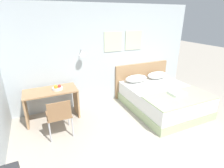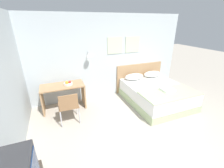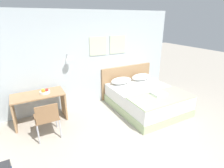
% 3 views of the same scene
% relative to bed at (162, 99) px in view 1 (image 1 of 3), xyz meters
% --- Properties ---
extents(wall_back, '(5.52, 0.31, 2.65)m').
position_rel_bed_xyz_m(wall_back, '(-1.32, 1.09, 1.05)').
color(wall_back, silver).
rests_on(wall_back, ground_plane).
extents(bed, '(1.68, 2.01, 0.56)m').
position_rel_bed_xyz_m(bed, '(0.00, 0.00, 0.00)').
color(bed, '#B2C693').
rests_on(bed, ground_plane).
extents(headboard, '(1.80, 0.06, 1.01)m').
position_rel_bed_xyz_m(headboard, '(-0.00, 1.03, 0.23)').
color(headboard, '#A87F56').
rests_on(headboard, ground_plane).
extents(pillow_left, '(0.67, 0.39, 0.20)m').
position_rel_bed_xyz_m(pillow_left, '(-0.38, 0.76, 0.38)').
color(pillow_left, white).
rests_on(pillow_left, bed).
extents(pillow_right, '(0.67, 0.39, 0.20)m').
position_rel_bed_xyz_m(pillow_right, '(0.38, 0.76, 0.38)').
color(pillow_right, white).
rests_on(pillow_right, bed).
extents(throw_blanket, '(1.63, 0.80, 0.02)m').
position_rel_bed_xyz_m(throw_blanket, '(0.00, -0.58, 0.30)').
color(throw_blanket, '#B2C693').
rests_on(throw_blanket, bed).
extents(folded_towel_near_foot, '(0.35, 0.30, 0.06)m').
position_rel_bed_xyz_m(folded_towel_near_foot, '(0.04, -0.44, 0.34)').
color(folded_towel_near_foot, white).
rests_on(folded_towel_near_foot, throw_blanket).
extents(desk, '(1.19, 0.59, 0.74)m').
position_rel_bed_xyz_m(desk, '(-2.74, 0.68, 0.24)').
color(desk, '#A87F56').
rests_on(desk, ground_plane).
extents(desk_chair, '(0.48, 0.48, 0.85)m').
position_rel_bed_xyz_m(desk_chair, '(-2.68, -0.09, 0.24)').
color(desk_chair, '#8E6642').
rests_on(desk_chair, ground_plane).
extents(fruit_bowl, '(0.24, 0.24, 0.12)m').
position_rel_bed_xyz_m(fruit_bowl, '(-2.58, 0.65, 0.51)').
color(fruit_bowl, silver).
rests_on(fruit_bowl, desk).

